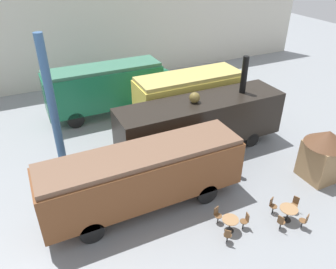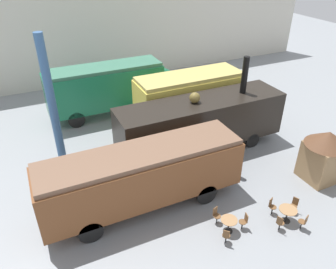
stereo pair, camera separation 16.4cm
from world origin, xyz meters
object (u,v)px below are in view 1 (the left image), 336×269
at_px(streamlined_locomotive, 114,85).
at_px(cafe_table_near, 288,211).
at_px(cafe_table_mid, 230,222).
at_px(cafe_chair_0, 295,203).
at_px(ticket_kiosk, 324,152).
at_px(visitor_person, 238,163).
at_px(steam_locomotive, 201,121).
at_px(passenger_coach_vintage, 189,96).
at_px(passenger_coach_wooden, 143,174).

distance_m(streamlined_locomotive, cafe_table_near, 15.11).
height_order(cafe_table_mid, cafe_chair_0, cafe_chair_0).
distance_m(streamlined_locomotive, cafe_table_mid, 14.02).
xyz_separation_m(streamlined_locomotive, ticket_kiosk, (7.81, -12.68, -0.58)).
relative_size(cafe_table_mid, visitor_person, 0.47).
distance_m(steam_locomotive, cafe_table_mid, 7.17).
distance_m(streamlined_locomotive, ticket_kiosk, 14.91).
bearing_deg(cafe_table_mid, cafe_table_near, -12.32).
bearing_deg(streamlined_locomotive, steam_locomotive, -65.60).
distance_m(cafe_chair_0, visitor_person, 3.68).
height_order(passenger_coach_vintage, steam_locomotive, steam_locomotive).
bearing_deg(visitor_person, passenger_coach_wooden, -179.75).
bearing_deg(ticket_kiosk, steam_locomotive, 129.78).
distance_m(streamlined_locomotive, visitor_person, 11.34).
xyz_separation_m(passenger_coach_wooden, visitor_person, (5.61, 0.02, -1.11)).
bearing_deg(passenger_coach_vintage, cafe_table_near, -91.47).
relative_size(cafe_table_mid, ticket_kiosk, 0.25).
xyz_separation_m(steam_locomotive, cafe_table_near, (0.58, -7.26, -1.43)).
relative_size(steam_locomotive, cafe_table_near, 12.42).
relative_size(cafe_table_mid, cafe_chair_0, 0.88).
bearing_deg(streamlined_locomotive, cafe_chair_0, -72.04).
height_order(streamlined_locomotive, cafe_table_near, streamlined_locomotive).
bearing_deg(passenger_coach_vintage, cafe_chair_0, -87.38).
xyz_separation_m(steam_locomotive, cafe_chair_0, (1.31, -6.94, -1.50)).
bearing_deg(cafe_table_mid, cafe_chair_0, -4.88).
height_order(passenger_coach_wooden, ticket_kiosk, passenger_coach_wooden).
bearing_deg(cafe_chair_0, cafe_table_near, -0.00).
distance_m(passenger_coach_vintage, steam_locomotive, 3.29).
relative_size(passenger_coach_wooden, cafe_chair_0, 11.24).
height_order(cafe_chair_0, visitor_person, visitor_person).
relative_size(streamlined_locomotive, passenger_coach_vintage, 1.41).
xyz_separation_m(streamlined_locomotive, passenger_coach_wooden, (-1.89, -10.66, -0.26)).
distance_m(cafe_table_near, cafe_chair_0, 0.80).
xyz_separation_m(streamlined_locomotive, cafe_table_mid, (1.00, -13.88, -1.71)).
bearing_deg(steam_locomotive, cafe_chair_0, -79.29).
bearing_deg(visitor_person, ticket_kiosk, -26.61).
bearing_deg(visitor_person, steam_locomotive, 97.24).
xyz_separation_m(streamlined_locomotive, cafe_table_near, (3.87, -14.51, -1.67)).
height_order(cafe_chair_0, ticket_kiosk, ticket_kiosk).
height_order(passenger_coach_vintage, ticket_kiosk, passenger_coach_vintage).
bearing_deg(passenger_coach_wooden, passenger_coach_vintage, 47.52).
bearing_deg(ticket_kiosk, visitor_person, 153.39).
relative_size(passenger_coach_vintage, ticket_kiosk, 2.47).
bearing_deg(cafe_chair_0, visitor_person, -99.70).
relative_size(steam_locomotive, visitor_person, 6.45).
bearing_deg(cafe_table_mid, passenger_coach_wooden, 131.87).
relative_size(passenger_coach_vintage, visitor_person, 4.54).
xyz_separation_m(visitor_person, ticket_kiosk, (4.10, -2.05, 0.79)).
height_order(passenger_coach_vintage, cafe_table_mid, passenger_coach_vintage).
distance_m(passenger_coach_vintage, cafe_chair_0, 10.27).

